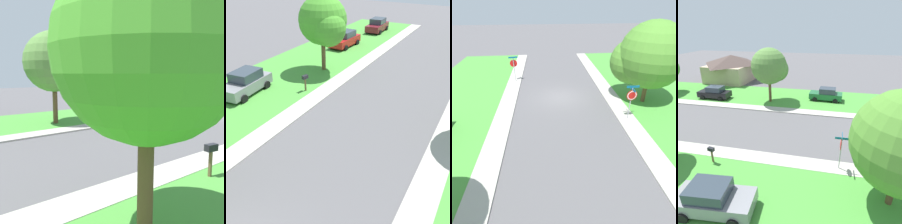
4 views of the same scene
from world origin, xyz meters
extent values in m
plane|color=#565456|center=(0.00, 0.00, 0.00)|extent=(120.00, 120.00, 0.00)
cylinder|color=#9E9EA3|center=(4.57, -4.44, 1.30)|extent=(0.07, 0.07, 2.60)
cylinder|color=red|center=(4.58, -4.49, 2.05)|extent=(0.76, 0.14, 0.76)
cylinder|color=white|center=(4.58, -4.51, 2.05)|extent=(0.66, 0.10, 0.67)
cylinder|color=red|center=(4.58, -4.51, 2.05)|extent=(0.54, 0.09, 0.55)
cube|color=#0F5B84|center=(4.57, -4.44, 2.69)|extent=(0.91, 0.16, 0.16)
cube|color=#0F5B84|center=(4.57, -4.44, 2.50)|extent=(0.16, 0.91, 0.16)
cylinder|color=#9E9EA3|center=(-4.72, 4.36, 1.30)|extent=(0.07, 0.07, 2.60)
cylinder|color=red|center=(-4.72, 4.41, 2.05)|extent=(0.76, 0.04, 0.76)
cylinder|color=white|center=(-4.72, 4.43, 2.05)|extent=(0.67, 0.01, 0.67)
cylinder|color=red|center=(-4.72, 4.43, 2.05)|extent=(0.55, 0.01, 0.55)
cube|color=#0F5B84|center=(-4.72, 4.36, 2.69)|extent=(0.92, 0.03, 0.16)
cube|color=#0F5B84|center=(-4.72, 4.36, 2.50)|extent=(0.03, 0.92, 0.16)
cylinder|color=brown|center=(-7.19, 1.63, 1.12)|extent=(0.36, 0.36, 2.23)
sphere|color=#4D872E|center=(-7.19, 1.63, 4.09)|extent=(5.31, 5.31, 5.31)
sphere|color=#4D872E|center=(-5.99, 0.84, 3.43)|extent=(3.71, 3.71, 3.71)
camera|label=1|loc=(-11.00, 22.04, 3.87)|focal=42.22mm
camera|label=2|loc=(5.84, -2.93, 9.32)|focal=46.16mm
camera|label=3|loc=(1.35, 16.46, 8.01)|focal=31.46mm
camera|label=4|loc=(-16.34, 5.39, 9.28)|focal=31.49mm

